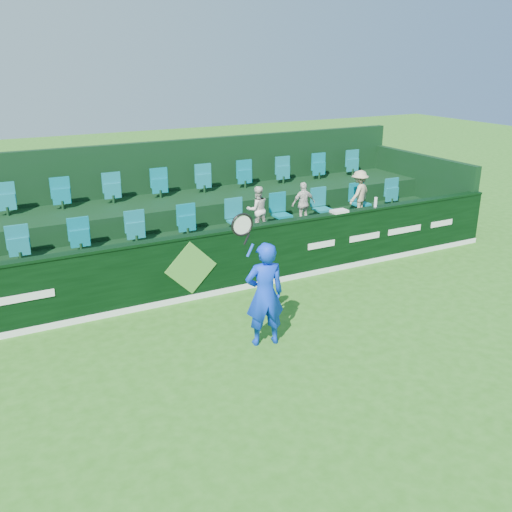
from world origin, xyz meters
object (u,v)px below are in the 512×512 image
spectator_right (359,194)px  spectator_left (257,209)px  drinks_bottle (376,202)px  tennis_player (264,294)px  spectator_middle (304,204)px  towel (339,211)px

spectator_right → spectator_left: bearing=-24.4°
drinks_bottle → tennis_player: bearing=-150.7°
tennis_player → spectator_middle: bearing=49.7°
spectator_middle → drinks_bottle: spectator_middle is taller
drinks_bottle → towel: bearing=180.0°
tennis_player → drinks_bottle: 4.85m
drinks_bottle → spectator_middle: bearing=138.2°
tennis_player → spectator_left: tennis_player is taller
spectator_middle → spectator_right: size_ratio=0.89×
spectator_right → drinks_bottle: spectator_right is taller
spectator_left → spectator_right: size_ratio=0.92×
spectator_right → drinks_bottle: 1.19m
spectator_middle → drinks_bottle: (1.25, -1.12, 0.14)m
spectator_middle → spectator_right: 1.64m
towel → drinks_bottle: bearing=0.0°
spectator_left → spectator_middle: spectator_left is taller
tennis_player → spectator_left: 3.90m
spectator_right → towel: size_ratio=3.15×
spectator_right → towel: bearing=14.0°
tennis_player → drinks_bottle: size_ratio=10.70×
tennis_player → spectator_middle: size_ratio=2.36×
spectator_right → towel: (-1.41, -1.12, -0.01)m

